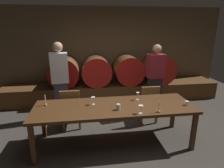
# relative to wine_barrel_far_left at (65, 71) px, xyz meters

# --- Properties ---
(ground_plane) EXTENTS (8.96, 8.96, 0.00)m
(ground_plane) POSITION_rel_wine_barrel_far_left_xyz_m (1.36, -2.27, -0.90)
(ground_plane) COLOR #3F3A33
(back_wall) EXTENTS (6.89, 0.24, 2.67)m
(back_wall) POSITION_rel_wine_barrel_far_left_xyz_m (1.36, 0.55, 0.43)
(back_wall) COLOR brown
(back_wall) RESTS_ON ground
(barrel_shelf) EXTENTS (6.20, 0.90, 0.50)m
(barrel_shelf) POSITION_rel_wine_barrel_far_left_xyz_m (1.36, 0.00, -0.65)
(barrel_shelf) COLOR brown
(barrel_shelf) RESTS_ON ground
(wine_barrel_far_left) EXTENTS (0.81, 0.91, 0.81)m
(wine_barrel_far_left) POSITION_rel_wine_barrel_far_left_xyz_m (0.00, 0.00, 0.00)
(wine_barrel_far_left) COLOR brown
(wine_barrel_far_left) RESTS_ON barrel_shelf
(wine_barrel_center_left) EXTENTS (0.81, 0.91, 0.81)m
(wine_barrel_center_left) POSITION_rel_wine_barrel_far_left_xyz_m (0.89, 0.00, 0.00)
(wine_barrel_center_left) COLOR brown
(wine_barrel_center_left) RESTS_ON barrel_shelf
(wine_barrel_center_right) EXTENTS (0.81, 0.91, 0.81)m
(wine_barrel_center_right) POSITION_rel_wine_barrel_far_left_xyz_m (1.81, 0.00, 0.00)
(wine_barrel_center_right) COLOR brown
(wine_barrel_center_right) RESTS_ON barrel_shelf
(wine_barrel_far_right) EXTENTS (0.81, 0.91, 0.81)m
(wine_barrel_far_right) POSITION_rel_wine_barrel_far_left_xyz_m (2.73, 0.00, 0.00)
(wine_barrel_far_right) COLOR brown
(wine_barrel_far_right) RESTS_ON barrel_shelf
(dining_table) EXTENTS (2.83, 0.91, 0.76)m
(dining_table) POSITION_rel_wine_barrel_far_left_xyz_m (1.07, -2.25, -0.20)
(dining_table) COLOR #4C2D16
(dining_table) RESTS_ON ground
(chair_left) EXTENTS (0.41, 0.41, 0.88)m
(chair_left) POSITION_rel_wine_barrel_far_left_xyz_m (0.25, -1.57, -0.41)
(chair_left) COLOR olive
(chair_left) RESTS_ON ground
(chair_right) EXTENTS (0.41, 0.41, 0.88)m
(chair_right) POSITION_rel_wine_barrel_far_left_xyz_m (1.95, -1.54, -0.41)
(chair_right) COLOR olive
(chair_right) RESTS_ON ground
(guest_left) EXTENTS (0.41, 0.28, 1.79)m
(guest_left) POSITION_rel_wine_barrel_far_left_xyz_m (0.01, -1.05, 0.03)
(guest_left) COLOR #33384C
(guest_left) RESTS_ON ground
(guest_right) EXTENTS (0.41, 0.29, 1.72)m
(guest_right) POSITION_rel_wine_barrel_far_left_xyz_m (2.22, -1.15, -0.02)
(guest_right) COLOR black
(guest_right) RESTS_ON ground
(candle_left) EXTENTS (0.05, 0.05, 0.22)m
(candle_left) POSITION_rel_wine_barrel_far_left_xyz_m (-0.14, -2.06, -0.08)
(candle_left) COLOR olive
(candle_left) RESTS_ON dining_table
(candle_right) EXTENTS (0.05, 0.05, 0.21)m
(candle_right) POSITION_rel_wine_barrel_far_left_xyz_m (1.75, -2.61, -0.08)
(candle_right) COLOR olive
(candle_right) RESTS_ON dining_table
(wine_glass_left) EXTENTS (0.07, 0.07, 0.14)m
(wine_glass_left) POSITION_rel_wine_barrel_far_left_xyz_m (0.70, -2.13, -0.04)
(wine_glass_left) COLOR white
(wine_glass_left) RESTS_ON dining_table
(wine_glass_center) EXTENTS (0.08, 0.08, 0.14)m
(wine_glass_center) POSITION_rel_wine_barrel_far_left_xyz_m (1.44, -2.60, -0.04)
(wine_glass_center) COLOR white
(wine_glass_center) RESTS_ON dining_table
(wine_glass_right) EXTENTS (0.07, 0.07, 0.15)m
(wine_glass_right) POSITION_rel_wine_barrel_far_left_xyz_m (1.56, -2.02, -0.04)
(wine_glass_right) COLOR silver
(wine_glass_right) RESTS_ON dining_table
(cup_left) EXTENTS (0.07, 0.07, 0.10)m
(cup_left) POSITION_rel_wine_barrel_far_left_xyz_m (1.11, -2.42, -0.09)
(cup_left) COLOR silver
(cup_left) RESTS_ON dining_table
(cup_right) EXTENTS (0.07, 0.07, 0.08)m
(cup_right) POSITION_rel_wine_barrel_far_left_xyz_m (2.36, -2.40, -0.10)
(cup_right) COLOR white
(cup_right) RESTS_ON dining_table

